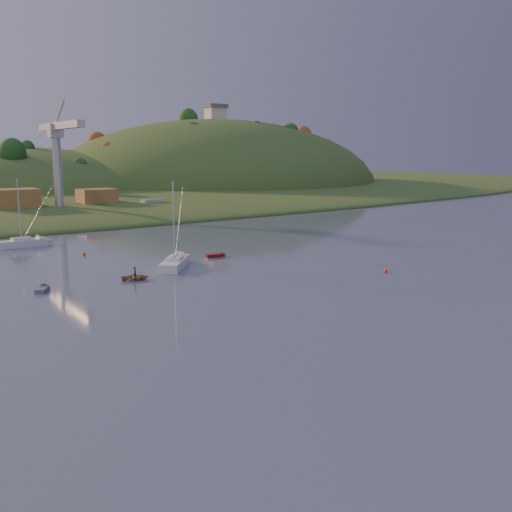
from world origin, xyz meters
TOP-DOWN VIEW (x-y plane):
  - shore_slope at (0.00, 165.00)m, footprint 640.00×150.00m
  - hill_center at (10.00, 210.00)m, footprint 140.00×120.00m
  - hill_right at (95.00, 195.00)m, footprint 150.00×130.00m
  - hilltop_house at (95.00, 195.00)m, footprint 9.00×7.00m
  - wharf at (5.00, 122.00)m, footprint 42.00×16.00m
  - shed_west at (-8.00, 123.00)m, footprint 11.00×8.00m
  - shed_east at (13.00, 124.00)m, footprint 9.00×7.00m
  - dock_crane at (2.00, 118.39)m, footprint 3.20×28.00m
  - sailboat_near at (-5.14, 47.88)m, footprint 7.60×8.21m
  - sailboat_far at (-17.43, 79.44)m, footprint 8.38×2.86m
  - canoe at (-12.80, 44.06)m, footprint 4.04×3.40m
  - paddler at (-12.80, 44.06)m, footprint 0.49×0.60m
  - red_tender at (4.39, 51.59)m, footprint 3.47×1.59m
  - grey_dinghy at (-23.67, 45.28)m, footprint 2.47×3.06m
  - work_vessel at (25.98, 118.00)m, footprint 13.95×5.62m
  - buoy_1 at (15.93, 28.44)m, footprint 0.50×0.50m
  - buoy_3 at (-11.92, 64.80)m, footprint 0.50×0.50m

SIDE VIEW (x-z plane):
  - shore_slope at x=0.00m, z-range -3.50..3.50m
  - hill_center at x=10.00m, z-range -18.00..18.00m
  - hill_right at x=95.00m, z-range -30.00..30.00m
  - grey_dinghy at x=-23.67m, z-range -0.32..0.77m
  - red_tender at x=4.39m, z-range -0.33..0.81m
  - buoy_1 at x=15.93m, z-range 0.00..0.50m
  - buoy_3 at x=-11.92m, z-range 0.00..0.50m
  - canoe at x=-12.80m, z-range 0.00..0.72m
  - paddler at x=-12.80m, z-range 0.00..1.44m
  - sailboat_far at x=-17.43m, z-range -4.99..6.48m
  - sailboat_near at x=-5.14m, z-range -5.21..6.75m
  - wharf at x=5.00m, z-range 0.00..2.40m
  - work_vessel at x=25.98m, z-range -0.51..3.02m
  - shed_east at x=13.00m, z-range 2.40..6.40m
  - shed_west at x=-8.00m, z-range 2.40..7.20m
  - dock_crane at x=2.00m, z-range 7.02..27.32m
  - hilltop_house at x=95.00m, z-range 30.18..36.63m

